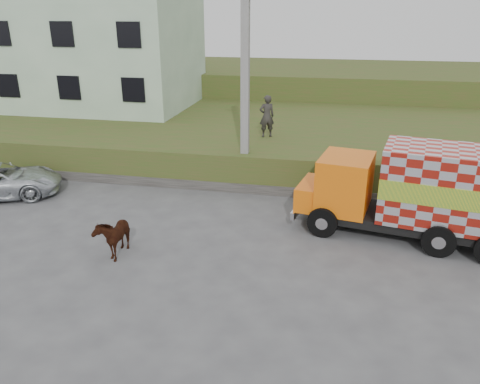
% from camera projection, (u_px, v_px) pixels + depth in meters
% --- Properties ---
extents(ground, '(120.00, 120.00, 0.00)m').
position_uv_depth(ground, '(248.00, 241.00, 14.75)').
color(ground, '#474749').
rests_on(ground, ground).
extents(embankment, '(40.00, 12.00, 1.50)m').
position_uv_depth(embankment, '(284.00, 138.00, 23.60)').
color(embankment, '#35551C').
rests_on(embankment, ground).
extents(embankment_far, '(40.00, 12.00, 3.00)m').
position_uv_depth(embankment_far, '(303.00, 87.00, 34.29)').
color(embankment_far, '#35551C').
rests_on(embankment_far, ground).
extents(retaining_strip, '(16.00, 0.50, 0.40)m').
position_uv_depth(retaining_strip, '(219.00, 185.00, 18.88)').
color(retaining_strip, '#595651').
rests_on(retaining_strip, ground).
extents(building, '(10.00, 8.00, 6.00)m').
position_uv_depth(building, '(103.00, 53.00, 27.03)').
color(building, beige).
rests_on(building, embankment).
extents(utility_pole, '(1.20, 0.30, 8.00)m').
position_uv_depth(utility_pole, '(245.00, 87.00, 17.65)').
color(utility_pole, gray).
rests_on(utility_pole, ground).
extents(cargo_truck, '(7.01, 3.37, 3.00)m').
position_uv_depth(cargo_truck, '(419.00, 192.00, 14.44)').
color(cargo_truck, black).
rests_on(cargo_truck, ground).
extents(cow, '(0.74, 1.51, 1.25)m').
position_uv_depth(cow, '(114.00, 234.00, 13.76)').
color(cow, black).
rests_on(cow, ground).
extents(pedestrian, '(0.80, 0.67, 1.86)m').
position_uv_depth(pedestrian, '(267.00, 116.00, 20.63)').
color(pedestrian, '#292524').
rests_on(pedestrian, embankment).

